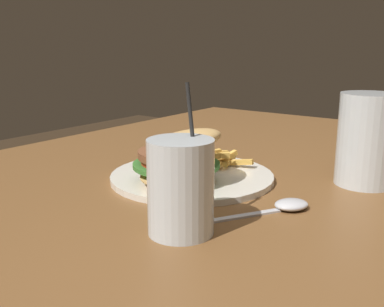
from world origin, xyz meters
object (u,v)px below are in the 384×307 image
(meal_plate_near, at_px, (186,164))
(juice_glass, at_px, (181,191))
(beer_glass, at_px, (367,141))
(spoon, at_px, (286,206))

(meal_plate_near, height_order, juice_glass, juice_glass)
(beer_glass, xyz_separation_m, spoon, (0.19, -0.05, -0.07))
(juice_glass, bearing_deg, beer_glass, 159.69)
(beer_glass, bearing_deg, juice_glass, -20.31)
(juice_glass, xyz_separation_m, spoon, (-0.15, 0.07, -0.05))
(meal_plate_near, relative_size, beer_glass, 1.85)
(beer_glass, relative_size, spoon, 1.02)
(beer_glass, bearing_deg, spoon, -15.53)
(beer_glass, relative_size, juice_glass, 0.83)
(meal_plate_near, xyz_separation_m, juice_glass, (0.16, 0.11, 0.02))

